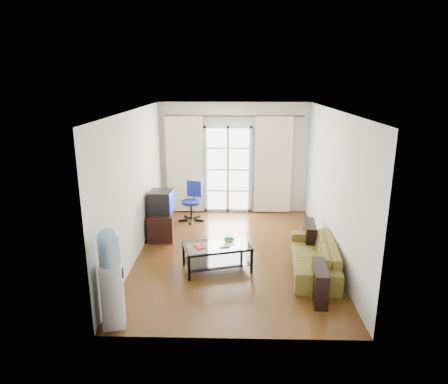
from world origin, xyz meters
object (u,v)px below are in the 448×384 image
(tv_stand, at_px, (161,225))
(water_cooler, at_px, (111,276))
(sofa, at_px, (314,256))
(coffee_table, at_px, (217,254))
(crt_tv, at_px, (160,202))
(task_chair, at_px, (192,209))

(tv_stand, height_order, water_cooler, water_cooler)
(sofa, xyz_separation_m, coffee_table, (-1.68, 0.00, 0.03))
(crt_tv, relative_size, water_cooler, 0.38)
(crt_tv, bearing_deg, sofa, -23.12)
(sofa, height_order, coffee_table, sofa)
(tv_stand, distance_m, crt_tv, 0.51)
(sofa, relative_size, task_chair, 2.10)
(sofa, xyz_separation_m, tv_stand, (-2.91, 1.43, 0.01))
(task_chair, bearing_deg, coffee_table, -56.91)
(tv_stand, bearing_deg, task_chair, 58.39)
(tv_stand, relative_size, water_cooler, 0.54)
(crt_tv, xyz_separation_m, water_cooler, (-0.08, -3.13, -0.05))
(tv_stand, xyz_separation_m, task_chair, (0.53, 1.09, -0.01))
(sofa, height_order, water_cooler, water_cooler)
(sofa, xyz_separation_m, water_cooler, (-3.00, -1.69, 0.46))
(sofa, relative_size, water_cooler, 1.37)
(crt_tv, distance_m, water_cooler, 3.14)
(coffee_table, height_order, water_cooler, water_cooler)
(sofa, bearing_deg, task_chair, -130.99)
(tv_stand, bearing_deg, crt_tv, 80.41)
(crt_tv, bearing_deg, water_cooler, -88.22)
(sofa, bearing_deg, tv_stand, -110.60)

